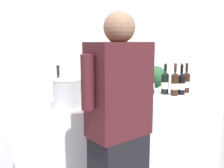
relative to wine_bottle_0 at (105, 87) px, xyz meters
name	(u,v)px	position (x,y,z in m)	size (l,w,h in m)	color
wall_back	(65,47)	(0.15, 2.58, 0.31)	(8.00, 0.10, 2.80)	silver
counter	(119,145)	(0.15, -0.02, -0.60)	(1.98, 0.68, 0.97)	white
wine_bottle_0	(105,87)	(0.00, 0.00, 0.00)	(0.07, 0.07, 0.32)	black
wine_bottle_1	(175,84)	(0.73, -0.10, 0.00)	(0.08, 0.08, 0.33)	black
wine_bottle_2	(151,83)	(0.53, 0.04, 0.00)	(0.07, 0.07, 0.34)	black
wine_bottle_3	(59,88)	(-0.42, 0.10, 0.00)	(0.07, 0.07, 0.33)	black
wine_bottle_4	(165,83)	(0.68, 0.00, 0.00)	(0.08, 0.08, 0.33)	black
wine_bottle_5	(181,84)	(0.82, -0.08, -0.01)	(0.08, 0.08, 0.33)	black
wine_bottle_6	(85,88)	(-0.17, 0.08, -0.01)	(0.07, 0.07, 0.32)	black
wine_bottle_7	(186,82)	(0.94, -0.02, -0.01)	(0.08, 0.08, 0.32)	black
wine_glass	(126,86)	(0.18, -0.11, 0.02)	(0.08, 0.08, 0.20)	silver
ice_bucket	(67,93)	(-0.39, -0.17, 0.00)	(0.24, 0.24, 0.25)	silver
person_server	(118,98)	(0.42, 0.66, -0.29)	(0.59, 0.30, 1.63)	black
person_guest	(119,143)	(-0.17, -0.73, -0.25)	(0.55, 0.34, 1.71)	black
potted_shrub	(148,90)	(1.20, 1.27, -0.35)	(0.51, 0.57, 1.15)	brown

